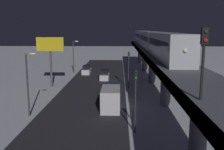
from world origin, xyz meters
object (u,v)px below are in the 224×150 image
object	(u,v)px
traffic_light_near	(135,92)
sedan_white_2	(87,70)
commercial_billboard	(50,49)
rail_signal	(204,51)
box_truck	(111,97)
sedan_white_3	(105,75)
subway_train	(151,40)
traffic_light_mid	(129,65)

from	to	relation	value
traffic_light_near	sedan_white_2	bearing A→B (deg)	-74.73
commercial_billboard	rail_signal	bearing A→B (deg)	118.82
box_truck	traffic_light_near	bearing A→B (deg)	107.67
sedan_white_2	commercial_billboard	bearing A→B (deg)	72.38
rail_signal	sedan_white_3	bearing A→B (deg)	-78.60
subway_train	commercial_billboard	world-z (taller)	subway_train
sedan_white_3	traffic_light_mid	xyz separation A→B (m)	(-4.70, 8.10, 3.40)
sedan_white_3	commercial_billboard	distance (m)	13.29
box_truck	commercial_billboard	distance (m)	16.89
sedan_white_2	traffic_light_mid	world-z (taller)	traffic_light_mid
subway_train	rail_signal	distance (m)	38.37
sedan_white_3	commercial_billboard	world-z (taller)	commercial_billboard
rail_signal	sedan_white_2	world-z (taller)	rail_signal
rail_signal	traffic_light_near	world-z (taller)	rail_signal
sedan_white_2	box_truck	distance (m)	26.43
rail_signal	box_truck	world-z (taller)	rail_signal
traffic_light_near	commercial_billboard	xyz separation A→B (m)	(13.77, -19.99, 2.63)
box_truck	commercial_billboard	bearing A→B (deg)	-46.12
sedan_white_3	traffic_light_mid	size ratio (longest dim) A/B	0.69
traffic_light_mid	sedan_white_2	bearing A→B (deg)	-57.44
rail_signal	traffic_light_mid	world-z (taller)	rail_signal
box_truck	traffic_light_near	size ratio (longest dim) A/B	1.16
sedan_white_2	commercial_billboard	distance (m)	15.95
rail_signal	traffic_light_near	distance (m)	11.92
traffic_light_mid	sedan_white_3	bearing A→B (deg)	-59.87
traffic_light_near	commercial_billboard	distance (m)	24.42
subway_train	commercial_billboard	bearing A→B (deg)	23.14
box_truck	traffic_light_near	xyz separation A→B (m)	(-2.70, 8.48, 2.85)
sedan_white_3	traffic_light_mid	bearing A→B (deg)	-59.87
rail_signal	sedan_white_3	xyz separation A→B (m)	(7.67, -38.04, -8.33)
sedan_white_2	traffic_light_near	size ratio (longest dim) A/B	0.65
subway_train	sedan_white_3	bearing A→B (deg)	1.75
sedan_white_3	box_truck	xyz separation A→B (m)	(-2.00, 19.13, 0.55)
subway_train	box_truck	xyz separation A→B (m)	(7.41, 19.41, -6.84)
traffic_light_near	commercial_billboard	size ratio (longest dim) A/B	0.72
subway_train	commercial_billboard	xyz separation A→B (m)	(18.48, 7.90, -1.36)
sedan_white_2	rail_signal	bearing A→B (deg)	105.41
traffic_light_mid	commercial_billboard	world-z (taller)	commercial_billboard
commercial_billboard	sedan_white_3	bearing A→B (deg)	-139.99
subway_train	traffic_light_mid	size ratio (longest dim) A/B	8.67
traffic_light_mid	subway_train	bearing A→B (deg)	-119.34
sedan_white_2	subway_train	bearing A→B (deg)	156.21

